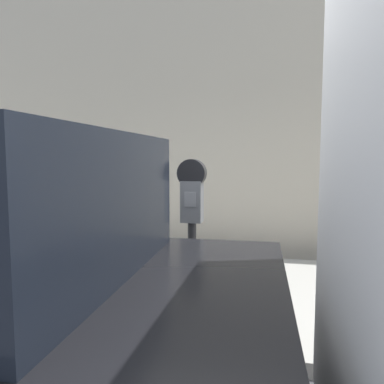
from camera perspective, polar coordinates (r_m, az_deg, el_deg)
name	(u,v)px	position (r m, az deg, el deg)	size (l,w,h in m)	color
sidewalk	(189,291)	(4.46, -0.52, -14.82)	(24.00, 2.80, 0.13)	#ADAAA3
building_facade	(216,89)	(6.24, 3.72, 15.40)	(24.00, 0.30, 5.38)	beige
parking_meter	(192,213)	(3.07, 0.00, -3.15)	(0.23, 0.14, 1.46)	#2D2D30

